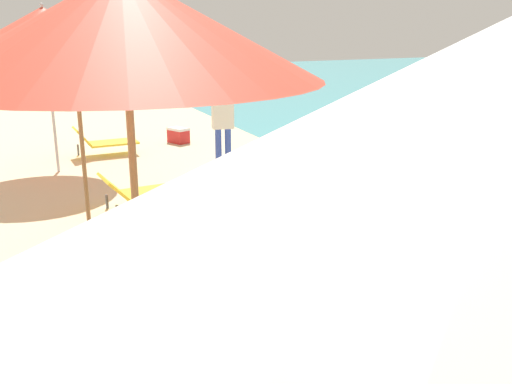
{
  "coord_description": "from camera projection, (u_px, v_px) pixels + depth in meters",
  "views": [
    {
      "loc": [
        -1.65,
        6.13,
        2.65
      ],
      "look_at": [
        0.36,
        10.7,
        1.14
      ],
      "focal_mm": 40.1,
      "sensor_mm": 36.0,
      "label": 1
    }
  ],
  "objects": [
    {
      "name": "lounger_fourth_shoreside",
      "position": [
        215.0,
        277.0,
        5.41
      ],
      "size": [
        1.48,
        0.9,
        0.6
      ],
      "rotation": [
        0.0,
        0.0,
        -0.24
      ],
      "color": "yellow",
      "rests_on": "ground"
    },
    {
      "name": "umbrella_fifth",
      "position": [
        74.0,
        53.0,
        6.32
      ],
      "size": [
        2.02,
        2.02,
        2.56
      ],
      "color": "olive",
      "rests_on": "ground"
    },
    {
      "name": "cooler_box",
      "position": [
        178.0,
        135.0,
        12.75
      ],
      "size": [
        0.46,
        0.54,
        0.34
      ],
      "color": "red",
      "rests_on": "ground"
    },
    {
      "name": "umbrella_farthest",
      "position": [
        44.0,
        27.0,
        9.65
      ],
      "size": [
        2.47,
        2.47,
        2.91
      ],
      "color": "silver",
      "rests_on": "ground"
    },
    {
      "name": "umbrella_fourth",
      "position": [
        124.0,
        27.0,
        3.36
      ],
      "size": [
        2.39,
        2.39,
        2.99
      ],
      "color": "olive",
      "rests_on": "ground"
    },
    {
      "name": "person_walking_near",
      "position": [
        223.0,
        117.0,
        9.8
      ],
      "size": [
        0.4,
        0.29,
        1.71
      ],
      "rotation": [
        0.0,
        0.0,
        4.52
      ],
      "color": "#334CB2",
      "rests_on": "ground"
    },
    {
      "name": "lounger_fifth_shoreside",
      "position": [
        144.0,
        191.0,
        8.27
      ],
      "size": [
        1.29,
        0.75,
        0.55
      ],
      "rotation": [
        0.0,
        0.0,
        0.08
      ],
      "color": "yellow",
      "rests_on": "ground"
    },
    {
      "name": "lounger_fifth_inland",
      "position": [
        171.0,
        254.0,
        6.03
      ],
      "size": [
        1.4,
        0.71,
        0.6
      ],
      "rotation": [
        0.0,
        0.0,
        0.11
      ],
      "color": "yellow",
      "rests_on": "ground"
    },
    {
      "name": "lounger_farthest_shoreside",
      "position": [
        104.0,
        141.0,
        11.53
      ],
      "size": [
        1.25,
        0.62,
        0.6
      ],
      "rotation": [
        0.0,
        0.0,
        0.04
      ],
      "color": "yellow",
      "rests_on": "ground"
    }
  ]
}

